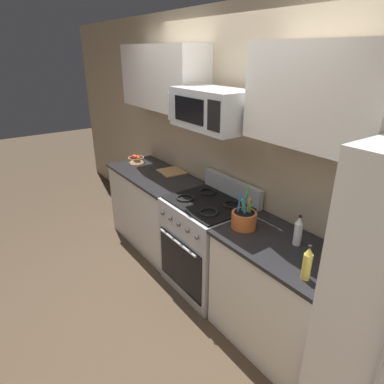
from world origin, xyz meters
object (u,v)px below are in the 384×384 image
Objects in this scene: bottle_vinegar at (298,231)px; utensil_crock at (244,219)px; apple_loose at (134,157)px; cutting_board at (172,172)px; bottle_oil at (307,264)px; microwave at (213,109)px; fruit_basket at (136,159)px; range_oven at (207,244)px.

utensil_crock is at bearing -161.31° from bottle_vinegar.
apple_loose is (-2.11, 0.09, -0.04)m from utensil_crock.
cutting_board is 1.21× the size of bottle_oil.
microwave is 1.79m from apple_loose.
apple_loose is at bearing -167.58° from cutting_board.
microwave is 1.70m from fruit_basket.
microwave reaches higher than range_oven.
apple_loose is at bearing 175.34° from bottle_oil.
cutting_board is at bearing 16.74° from fruit_basket.
bottle_oil is (2.15, -0.38, 0.10)m from cutting_board.
range_oven is at bearing -1.37° from apple_loose.
utensil_crock is at bearing -2.33° from apple_loose.
utensil_crock is at bearing -5.28° from range_oven.
utensil_crock reaches higher than cutting_board.
cutting_board is at bearing 170.42° from microwave.
microwave is at bearing 169.82° from bottle_oil.
range_oven is 4.65× the size of bottle_vinegar.
range_oven is at bearing 171.09° from bottle_oil.
bottle_vinegar is at bearing 3.89° from microwave.
fruit_basket is at bearing 179.43° from range_oven.
range_oven is at bearing 174.72° from utensil_crock.
cutting_board is 1.86m from bottle_vinegar.
cutting_board is 2.18m from bottle_oil.
utensil_crock is 1.15× the size of cutting_board.
fruit_basket is at bearing -13.00° from apple_loose.
microwave is at bearing -176.11° from bottle_vinegar.
range_oven is at bearing -89.94° from microwave.
bottle_vinegar reaches higher than apple_loose.
utensil_crock is 4.34× the size of apple_loose.
range_oven is 1.05m from cutting_board.
fruit_basket is 2.43m from bottle_vinegar.
fruit_basket is at bearing -179.50° from microwave.
microwave reaches higher than bottle_oil.
microwave is at bearing 171.71° from utensil_crock.
bottle_oil reaches higher than range_oven.
bottle_vinegar is (0.93, 0.09, 0.54)m from range_oven.
bottle_oil reaches higher than cutting_board.
utensil_crock is 0.72m from bottle_oil.
utensil_crock is 0.43m from bottle_vinegar.
range_oven is 3.78× the size of cutting_board.
bottle_vinegar is (2.52, 0.05, 0.07)m from apple_loose.
cutting_board is (-0.93, 0.16, -0.85)m from microwave.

